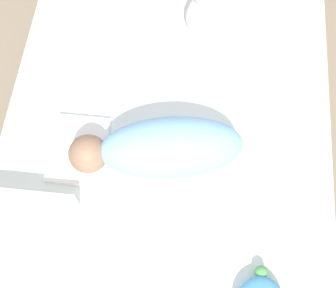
{
  "coord_description": "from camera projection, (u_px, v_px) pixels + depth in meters",
  "views": [
    {
      "loc": [
        -0.61,
        -0.07,
        1.51
      ],
      "look_at": [
        -0.03,
        -0.01,
        0.24
      ],
      "focal_mm": 50.0,
      "sensor_mm": 36.0,
      "label": 1
    }
  ],
  "objects": [
    {
      "name": "burp_cloth",
      "position": [
        78.0,
        150.0,
        1.43
      ],
      "size": [
        0.23,
        0.17,
        0.02
      ],
      "color": "white",
      "rests_on": "bed_mattress"
    },
    {
      "name": "pillow",
      "position": [
        7.0,
        261.0,
        1.25
      ],
      "size": [
        0.37,
        0.32,
        0.09
      ],
      "color": "white",
      "rests_on": "bed_mattress"
    },
    {
      "name": "bed_mattress",
      "position": [
        165.0,
        155.0,
        1.54
      ],
      "size": [
        1.57,
        1.03,
        0.19
      ],
      "color": "white",
      "rests_on": "ground_plane"
    },
    {
      "name": "ground_plane",
      "position": [
        165.0,
        166.0,
        1.63
      ],
      "size": [
        12.0,
        12.0,
        0.0
      ],
      "primitive_type": "plane",
      "color": "#7A6B56"
    },
    {
      "name": "bunny_plush",
      "position": [
        211.0,
        7.0,
        1.52
      ],
      "size": [
        0.16,
        0.16,
        0.36
      ],
      "color": "white",
      "rests_on": "bed_mattress"
    },
    {
      "name": "swaddled_baby",
      "position": [
        163.0,
        148.0,
        1.35
      ],
      "size": [
        0.25,
        0.52,
        0.18
      ],
      "rotation": [
        0.0,
        0.0,
        1.74
      ],
      "color": "#7FB7E5",
      "rests_on": "bed_mattress"
    }
  ]
}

